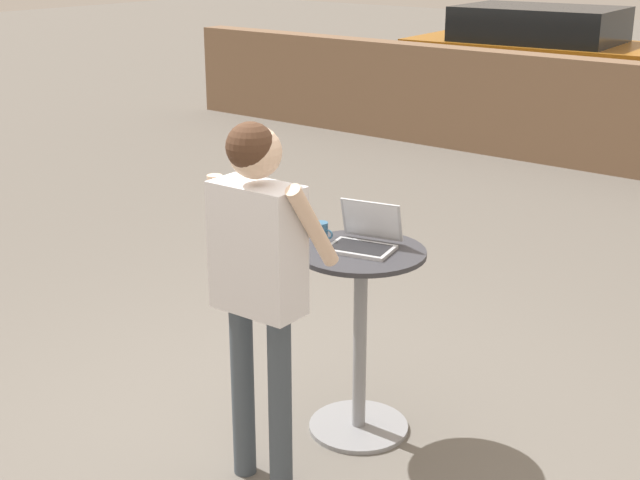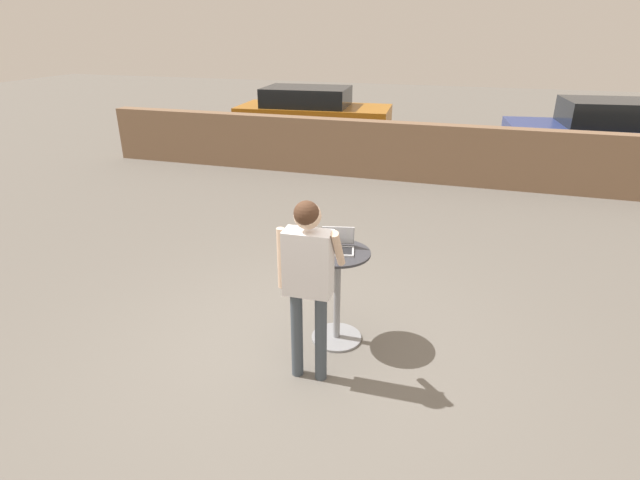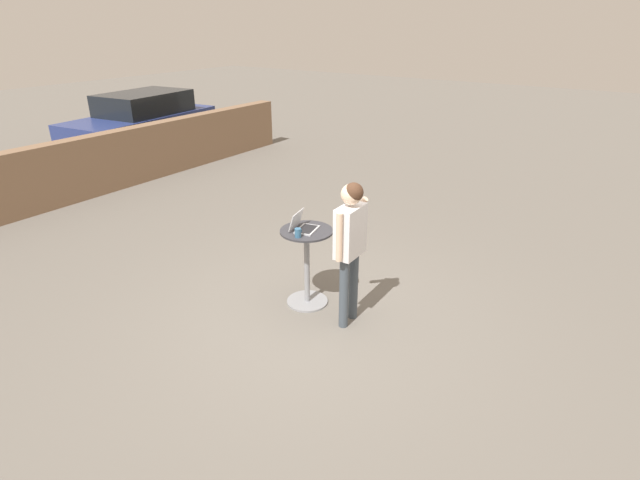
{
  "view_description": "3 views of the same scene",
  "coord_description": "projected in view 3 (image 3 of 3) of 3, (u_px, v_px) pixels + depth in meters",
  "views": [
    {
      "loc": [
        2.72,
        -3.08,
        2.51
      ],
      "look_at": [
        0.12,
        0.2,
        1.07
      ],
      "focal_mm": 50.0,
      "sensor_mm": 36.0,
      "label": 1
    },
    {
      "loc": [
        1.42,
        -3.99,
        3.07
      ],
      "look_at": [
        0.09,
        0.36,
        1.1
      ],
      "focal_mm": 28.0,
      "sensor_mm": 36.0,
      "label": 2
    },
    {
      "loc": [
        -4.24,
        -2.96,
        3.39
      ],
      "look_at": [
        0.25,
        0.1,
        0.95
      ],
      "focal_mm": 28.0,
      "sensor_mm": 36.0,
      "label": 3
    }
  ],
  "objects": [
    {
      "name": "cafe_table",
      "position": [
        307.0,
        261.0,
        6.24
      ],
      "size": [
        0.65,
        0.65,
        1.02
      ],
      "color": "gray",
      "rests_on": "ground_plane"
    },
    {
      "name": "parked_car_further_down",
      "position": [
        142.0,
        122.0,
        13.49
      ],
      "size": [
        4.33,
        2.23,
        1.55
      ],
      "color": "navy",
      "rests_on": "ground_plane"
    },
    {
      "name": "coffee_mug",
      "position": [
        298.0,
        233.0,
        5.85
      ],
      "size": [
        0.12,
        0.08,
        0.11
      ],
      "color": "#336084",
      "rests_on": "cafe_table"
    },
    {
      "name": "ground_plane",
      "position": [
        315.0,
        320.0,
        6.1
      ],
      "size": [
        50.0,
        50.0,
        0.0
      ],
      "primitive_type": "plane",
      "color": "slate"
    },
    {
      "name": "laptop",
      "position": [
        303.0,
        226.0,
        6.06
      ],
      "size": [
        0.38,
        0.35,
        0.22
      ],
      "color": "#B7BABF",
      "rests_on": "cafe_table"
    },
    {
      "name": "standing_person",
      "position": [
        350.0,
        236.0,
        5.61
      ],
      "size": [
        0.56,
        0.39,
        1.76
      ],
      "color": "#424C56",
      "rests_on": "ground_plane"
    },
    {
      "name": "pavement_kerb",
      "position": [
        27.0,
        182.0,
        9.18
      ],
      "size": [
        13.77,
        0.35,
        1.21
      ],
      "color": "#84664C",
      "rests_on": "ground_plane"
    }
  ]
}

